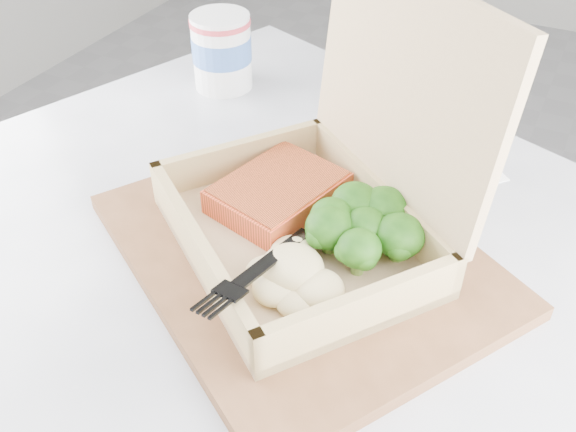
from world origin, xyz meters
The scene contains 10 objects.
floor centered at (0.00, 0.00, 0.00)m, with size 4.00×4.00×0.00m, color gray.
cafe_table centered at (-0.38, -0.56, 0.54)m, with size 1.00×1.00×0.72m.
serving_tray centered at (-0.32, -0.54, 0.73)m, with size 0.35×0.28×0.02m, color brown.
takeout_container centered at (-0.30, -0.51, 0.79)m, with size 0.32×0.32×0.23m.
salmon_fillet centered at (-0.36, -0.50, 0.76)m, with size 0.09×0.12×0.03m, color #FF5231.
broccoli_pile centered at (-0.26, -0.52, 0.77)m, with size 0.11×0.11×0.04m, color #317419, non-canonical shape.
mashed_potatoes centered at (-0.30, -0.59, 0.76)m, with size 0.09×0.08×0.03m, color beige.
plastic_fork centered at (-0.31, -0.57, 0.77)m, with size 0.03×0.16×0.03m.
paper_cup centered at (-0.56, -0.27, 0.77)m, with size 0.08×0.08×0.10m.
receipt centered at (-0.25, -0.35, 0.72)m, with size 0.08×0.15×0.00m, color white.
Camera 1 is at (-0.13, -0.94, 1.14)m, focal length 40.00 mm.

